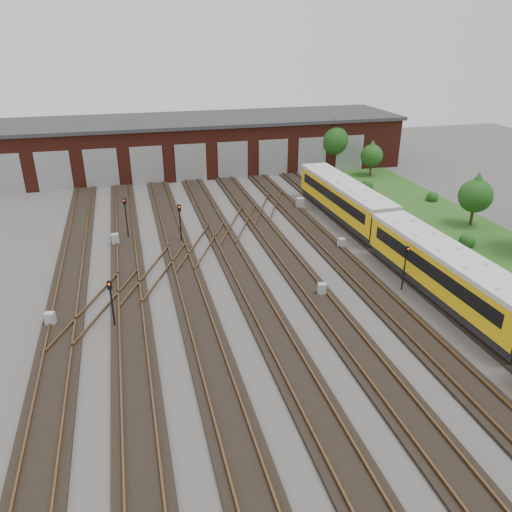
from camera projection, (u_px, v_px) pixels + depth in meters
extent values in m
plane|color=#4A4845|center=(308.00, 332.00, 29.35)|extent=(120.00, 120.00, 0.00)
cube|color=black|center=(56.00, 368.00, 26.04)|extent=(2.40, 70.00, 0.18)
cube|color=brown|center=(41.00, 368.00, 25.80)|extent=(0.10, 70.00, 0.15)
cube|color=brown|center=(70.00, 363.00, 26.14)|extent=(0.10, 70.00, 0.15)
cube|color=black|center=(134.00, 357.00, 26.97)|extent=(2.40, 70.00, 0.18)
cube|color=brown|center=(120.00, 356.00, 26.74)|extent=(0.10, 70.00, 0.15)
cube|color=brown|center=(147.00, 352.00, 27.07)|extent=(0.10, 70.00, 0.15)
cube|color=black|center=(207.00, 346.00, 27.91)|extent=(2.40, 70.00, 0.18)
cube|color=brown|center=(194.00, 345.00, 27.67)|extent=(0.10, 70.00, 0.15)
cube|color=brown|center=(220.00, 341.00, 28.01)|extent=(0.10, 70.00, 0.15)
cube|color=black|center=(276.00, 335.00, 28.84)|extent=(2.40, 70.00, 0.18)
cube|color=brown|center=(264.00, 335.00, 28.61)|extent=(0.10, 70.00, 0.15)
cube|color=brown|center=(287.00, 331.00, 28.94)|extent=(0.10, 70.00, 0.15)
cube|color=black|center=(340.00, 326.00, 29.78)|extent=(2.40, 70.00, 0.18)
cube|color=brown|center=(329.00, 325.00, 29.54)|extent=(0.10, 70.00, 0.15)
cube|color=brown|center=(351.00, 322.00, 29.88)|extent=(0.10, 70.00, 0.15)
cube|color=black|center=(400.00, 317.00, 30.71)|extent=(2.40, 70.00, 0.18)
cube|color=brown|center=(389.00, 316.00, 30.48)|extent=(0.10, 70.00, 0.15)
cube|color=brown|center=(410.00, 313.00, 30.81)|extent=(0.10, 70.00, 0.15)
cube|color=black|center=(456.00, 309.00, 31.65)|extent=(2.40, 70.00, 0.18)
cube|color=brown|center=(447.00, 308.00, 31.41)|extent=(0.10, 70.00, 0.15)
cube|color=brown|center=(466.00, 305.00, 31.75)|extent=(0.10, 70.00, 0.15)
cube|color=black|center=(510.00, 301.00, 32.58)|extent=(2.40, 70.00, 0.18)
cube|color=brown|center=(501.00, 300.00, 32.35)|extent=(0.10, 70.00, 0.15)
cube|color=brown|center=(156.00, 271.00, 36.18)|extent=(5.40, 9.62, 0.15)
cube|color=brown|center=(202.00, 245.00, 40.64)|extent=(5.40, 9.62, 0.15)
cube|color=brown|center=(239.00, 224.00, 45.10)|extent=(5.40, 9.62, 0.15)
cube|color=brown|center=(98.00, 305.00, 31.72)|extent=(5.40, 9.62, 0.15)
cube|color=brown|center=(269.00, 207.00, 49.56)|extent=(5.40, 9.62, 0.15)
cube|color=#531D14|center=(199.00, 145.00, 63.36)|extent=(50.00, 12.00, 6.00)
cube|color=#313234|center=(198.00, 119.00, 62.06)|extent=(51.00, 12.50, 0.40)
cube|color=gray|center=(4.00, 175.00, 53.24)|extent=(3.60, 0.12, 4.40)
cube|color=gray|center=(54.00, 171.00, 54.41)|extent=(3.60, 0.12, 4.40)
cube|color=gray|center=(101.00, 169.00, 55.58)|extent=(3.60, 0.12, 4.40)
cube|color=gray|center=(147.00, 166.00, 56.74)|extent=(3.60, 0.12, 4.40)
cube|color=gray|center=(191.00, 163.00, 57.91)|extent=(3.60, 0.12, 4.40)
cube|color=gray|center=(233.00, 160.00, 59.08)|extent=(3.60, 0.12, 4.40)
cube|color=gray|center=(273.00, 158.00, 60.25)|extent=(3.60, 0.12, 4.40)
cube|color=gray|center=(312.00, 155.00, 61.42)|extent=(3.60, 0.12, 4.40)
cube|color=gray|center=(349.00, 153.00, 62.59)|extent=(3.60, 0.12, 4.40)
cube|color=#29521B|center=(476.00, 238.00, 42.59)|extent=(8.00, 55.00, 0.05)
cube|color=black|center=(442.00, 289.00, 32.87)|extent=(2.65, 15.26, 0.61)
cube|color=yellow|center=(446.00, 270.00, 32.29)|extent=(2.96, 15.26, 2.23)
cube|color=silver|center=(449.00, 252.00, 31.77)|extent=(3.06, 15.26, 0.30)
cube|color=black|center=(428.00, 269.00, 31.85)|extent=(0.34, 13.38, 0.86)
cube|color=black|center=(464.00, 264.00, 32.52)|extent=(0.34, 13.38, 0.86)
cube|color=black|center=(343.00, 212.00, 46.97)|extent=(2.65, 15.26, 0.61)
cube|color=yellow|center=(344.00, 197.00, 46.39)|extent=(2.96, 15.26, 2.23)
cube|color=silver|center=(345.00, 184.00, 45.87)|extent=(3.06, 15.26, 0.30)
cube|color=black|center=(331.00, 196.00, 45.95)|extent=(0.34, 13.38, 0.86)
cube|color=black|center=(357.00, 194.00, 46.62)|extent=(0.34, 13.38, 0.86)
cylinder|color=black|center=(113.00, 309.00, 29.29)|extent=(0.11, 0.11, 2.57)
cube|color=black|center=(109.00, 285.00, 28.65)|extent=(0.29, 0.20, 0.53)
sphere|color=#F9260D|center=(109.00, 284.00, 28.51)|extent=(0.13, 0.13, 0.13)
cylinder|color=black|center=(127.00, 222.00, 42.00)|extent=(0.11, 0.11, 3.05)
cube|color=black|center=(124.00, 201.00, 41.27)|extent=(0.30, 0.23, 0.53)
sphere|color=#F9260D|center=(124.00, 200.00, 41.13)|extent=(0.13, 0.13, 0.13)
cylinder|color=black|center=(181.00, 227.00, 41.25)|extent=(0.11, 0.11, 2.76)
cube|color=black|center=(179.00, 208.00, 40.57)|extent=(0.28, 0.17, 0.56)
sphere|color=#F9260D|center=(179.00, 207.00, 40.43)|extent=(0.13, 0.13, 0.13)
cylinder|color=black|center=(404.00, 272.00, 33.61)|extent=(0.10, 0.10, 2.72)
cube|color=black|center=(407.00, 250.00, 32.95)|extent=(0.28, 0.23, 0.49)
sphere|color=#F9260D|center=(408.00, 249.00, 32.83)|extent=(0.12, 0.12, 0.12)
cube|color=#9FA2A4|center=(50.00, 320.00, 29.74)|extent=(0.64, 0.58, 0.92)
cube|color=#9FA2A4|center=(115.00, 240.00, 41.10)|extent=(0.64, 0.55, 0.98)
cube|color=#9FA2A4|center=(322.00, 290.00, 33.19)|extent=(0.63, 0.56, 0.89)
cube|color=#9FA2A4|center=(300.00, 203.00, 49.45)|extent=(0.70, 0.59, 1.14)
cube|color=#9FA2A4|center=(341.00, 243.00, 40.46)|extent=(0.66, 0.61, 0.88)
cylinder|color=#382619|center=(331.00, 161.00, 63.50)|extent=(0.26, 0.26, 2.07)
sphere|color=#144614|center=(332.00, 140.00, 62.37)|extent=(4.02, 4.02, 4.02)
cone|color=#144614|center=(333.00, 128.00, 61.78)|extent=(3.44, 3.44, 2.87)
cylinder|color=#382619|center=(370.00, 170.00, 60.81)|extent=(0.23, 0.23, 1.36)
sphere|color=#144614|center=(372.00, 156.00, 60.06)|extent=(2.64, 2.64, 2.64)
cone|color=#144614|center=(372.00, 148.00, 59.68)|extent=(2.26, 2.26, 1.89)
cylinder|color=#382619|center=(471.00, 217.00, 45.15)|extent=(0.26, 0.26, 1.53)
sphere|color=#144614|center=(476.00, 196.00, 44.31)|extent=(2.98, 2.98, 2.98)
cone|color=#144614|center=(478.00, 184.00, 43.88)|extent=(2.56, 2.56, 2.13)
sphere|color=#144614|center=(468.00, 239.00, 40.79)|extent=(1.32, 1.32, 1.32)
sphere|color=#144614|center=(367.00, 184.00, 55.32)|extent=(1.37, 1.37, 1.37)
sphere|color=#144614|center=(433.00, 195.00, 51.74)|extent=(1.23, 1.23, 1.23)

